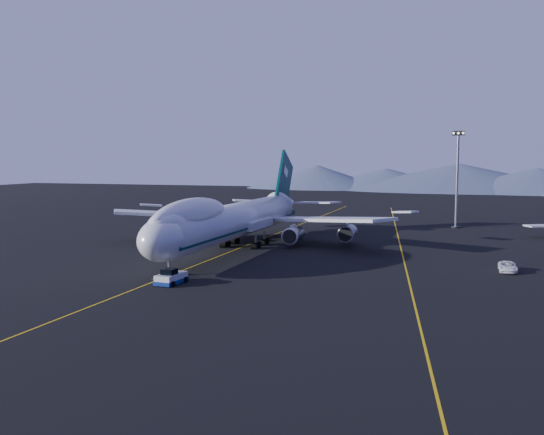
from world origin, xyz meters
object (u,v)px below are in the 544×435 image
(service_van, at_px, (508,267))
(boeing_747, at_px, (235,219))
(floodlight_mast, at_px, (457,179))
(pushback_tug, at_px, (171,279))

(service_van, bearing_deg, boeing_747, 170.08)
(boeing_747, height_order, floodlight_mast, floodlight_mast)
(pushback_tug, distance_m, service_van, 50.87)
(boeing_747, distance_m, floodlight_mast, 64.80)
(pushback_tug, xyz_separation_m, service_van, (44.88, 23.96, 0.08))
(pushback_tug, distance_m, floodlight_mast, 91.16)
(floodlight_mast, bearing_deg, service_van, -81.47)
(service_van, relative_size, floodlight_mast, 0.23)
(pushback_tug, bearing_deg, service_van, 32.76)
(pushback_tug, xyz_separation_m, floodlight_mast, (36.04, 82.94, 11.47))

